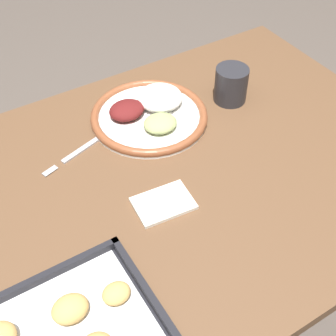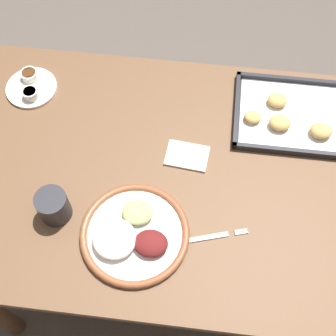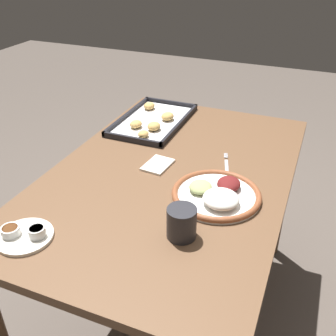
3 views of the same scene
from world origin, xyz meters
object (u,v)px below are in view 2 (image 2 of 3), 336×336
object	(u,v)px
saucer_plate	(31,86)
napkin	(187,156)
fork	(203,238)
drinking_cup	(53,206)
dinner_plate	(133,234)
baking_tray	(306,117)

from	to	relation	value
saucer_plate	napkin	distance (m)	0.53
fork	drinking_cup	xyz separation A→B (m)	(-0.39, 0.03, 0.04)
saucer_plate	dinner_plate	bearing A→B (deg)	-48.69
dinner_plate	drinking_cup	distance (m)	0.22
dinner_plate	baking_tray	xyz separation A→B (m)	(0.45, 0.42, -0.00)
dinner_plate	drinking_cup	bearing A→B (deg)	169.12
fork	napkin	distance (m)	0.25
drinking_cup	napkin	world-z (taller)	drinking_cup
fork	saucer_plate	size ratio (longest dim) A/B	1.34
saucer_plate	fork	bearing A→B (deg)	-36.72
drinking_cup	baking_tray	bearing A→B (deg)	30.04
drinking_cup	fork	bearing A→B (deg)	-3.68
fork	baking_tray	world-z (taller)	baking_tray
dinner_plate	drinking_cup	world-z (taller)	drinking_cup
dinner_plate	baking_tray	distance (m)	0.62
fork	dinner_plate	bearing A→B (deg)	168.16
saucer_plate	drinking_cup	bearing A→B (deg)	-66.53
fork	baking_tray	size ratio (longest dim) A/B	0.48
baking_tray	napkin	size ratio (longest dim) A/B	3.47
baking_tray	saucer_plate	bearing A→B (deg)	179.07
saucer_plate	baking_tray	world-z (taller)	baking_tray
baking_tray	dinner_plate	bearing A→B (deg)	-136.72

